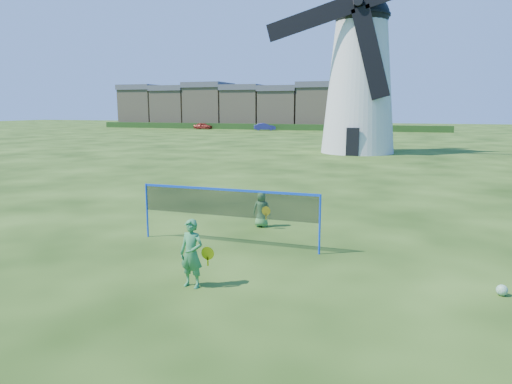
{
  "coord_description": "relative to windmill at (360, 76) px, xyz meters",
  "views": [
    {
      "loc": [
        4.15,
        -10.85,
        3.66
      ],
      "look_at": [
        0.2,
        0.5,
        1.5
      ],
      "focal_mm": 32.87,
      "sensor_mm": 36.0,
      "label": 1
    }
  ],
  "objects": [
    {
      "name": "car_right",
      "position": [
        -19.54,
        35.01,
        -5.65
      ],
      "size": [
        3.82,
        2.46,
        1.19
      ],
      "primitive_type": "imported",
      "rotation": [
        0.0,
        0.0,
        1.93
      ],
      "color": "navy",
      "rests_on": "ground"
    },
    {
      "name": "car_left",
      "position": [
        -31.18,
        35.75,
        -5.68
      ],
      "size": [
        3.32,
        1.37,
        1.13
      ],
      "primitive_type": "imported",
      "rotation": [
        0.0,
        0.0,
        1.58
      ],
      "color": "maroon",
      "rests_on": "ground"
    },
    {
      "name": "hedge",
      "position": [
        -21.29,
        37.33,
        -5.75
      ],
      "size": [
        62.0,
        0.8,
        1.0
      ],
      "primitive_type": "cube",
      "color": "#193814",
      "rests_on": "ground"
    },
    {
      "name": "player_girl",
      "position": [
        0.57,
        -31.23,
        -5.53
      ],
      "size": [
        0.7,
        0.4,
        1.43
      ],
      "rotation": [
        0.0,
        0.0,
        -0.11
      ],
      "color": "#348449",
      "rests_on": "ground"
    },
    {
      "name": "windmill",
      "position": [
        0.0,
        0.0,
        0.0
      ],
      "size": [
        14.46,
        5.94,
        18.69
      ],
      "color": "silver",
      "rests_on": "ground"
    },
    {
      "name": "player_boy",
      "position": [
        0.34,
        -26.03,
        -5.69
      ],
      "size": [
        0.65,
        0.45,
        1.11
      ],
      "rotation": [
        0.0,
        0.0,
        3.3
      ],
      "color": "#4B9146",
      "rests_on": "ground"
    },
    {
      "name": "ground",
      "position": [
        0.71,
        -28.67,
        -6.25
      ],
      "size": [
        220.0,
        220.0,
        0.0
      ],
      "primitive_type": "plane",
      "color": "black",
      "rests_on": "ground"
    },
    {
      "name": "terraced_houses",
      "position": [
        -26.83,
        43.33,
        -2.26
      ],
      "size": [
        50.06,
        8.4,
        8.36
      ],
      "color": "#968564",
      "rests_on": "ground"
    },
    {
      "name": "play_ball",
      "position": [
        6.57,
        -29.64,
        -6.14
      ],
      "size": [
        0.22,
        0.22,
        0.22
      ],
      "primitive_type": "sphere",
      "color": "green",
      "rests_on": "ground"
    },
    {
      "name": "badminton_net",
      "position": [
        0.11,
        -28.19,
        -5.11
      ],
      "size": [
        5.05,
        0.05,
        1.55
      ],
      "color": "blue",
      "rests_on": "ground"
    }
  ]
}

